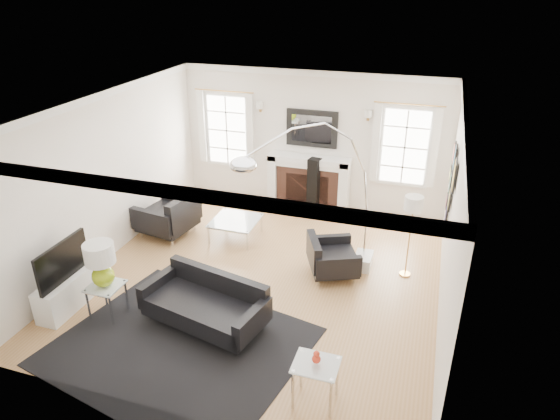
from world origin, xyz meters
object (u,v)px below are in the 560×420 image
(armchair_left, at_px, (170,216))
(gourd_lamp, at_px, (101,262))
(arc_floor_lamp, at_px, (310,198))
(sofa, at_px, (207,304))
(fireplace, at_px, (308,183))
(armchair_right, at_px, (330,258))
(coffee_table, at_px, (235,221))

(armchair_left, relative_size, gourd_lamp, 1.70)
(armchair_left, height_order, arc_floor_lamp, arc_floor_lamp)
(arc_floor_lamp, bearing_deg, sofa, -125.76)
(gourd_lamp, distance_m, arc_floor_lamp, 3.10)
(fireplace, height_order, sofa, fireplace)
(armchair_right, xyz_separation_m, gourd_lamp, (-2.79, -2.00, 0.57))
(armchair_right, relative_size, coffee_table, 1.27)
(coffee_table, distance_m, arc_floor_lamp, 2.20)
(coffee_table, height_order, gourd_lamp, gourd_lamp)
(fireplace, bearing_deg, armchair_right, -67.47)
(gourd_lamp, height_order, arc_floor_lamp, arc_floor_lamp)
(fireplace, xyz_separation_m, coffee_table, (-0.92, -1.74, -0.21))
(armchair_left, height_order, coffee_table, armchair_left)
(arc_floor_lamp, bearing_deg, gourd_lamp, -144.92)
(fireplace, relative_size, gourd_lamp, 2.55)
(armchair_left, bearing_deg, armchair_right, -8.36)
(sofa, bearing_deg, gourd_lamp, -169.16)
(fireplace, bearing_deg, armchair_left, -136.99)
(fireplace, relative_size, sofa, 0.91)
(fireplace, relative_size, arc_floor_lamp, 0.64)
(gourd_lamp, relative_size, arc_floor_lamp, 0.25)
(arc_floor_lamp, bearing_deg, fireplace, 104.94)
(coffee_table, relative_size, gourd_lamp, 1.24)
(coffee_table, bearing_deg, fireplace, 61.98)
(armchair_left, distance_m, gourd_lamp, 2.54)
(fireplace, distance_m, sofa, 4.20)
(armchair_left, relative_size, coffee_table, 1.37)
(armchair_right, distance_m, arc_floor_lamp, 1.20)
(fireplace, xyz_separation_m, sofa, (-0.35, -4.18, -0.23))
(gourd_lamp, bearing_deg, coffee_table, 72.55)
(fireplace, height_order, armchair_right, fireplace)
(fireplace, height_order, armchair_left, fireplace)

